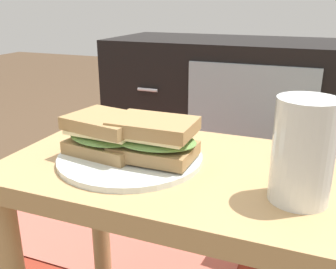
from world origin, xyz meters
TOP-DOWN VIEW (x-y plane):
  - side_table at (0.00, 0.00)m, footprint 0.56×0.36m
  - tv_cabinet at (-0.11, 0.95)m, footprint 0.96×0.46m
  - area_rug at (-0.36, 0.51)m, footprint 1.05×0.86m
  - plate at (-0.07, -0.02)m, footprint 0.25×0.25m
  - sandwich_front at (-0.11, -0.02)m, footprint 0.15×0.12m
  - sandwich_back at (-0.02, -0.02)m, footprint 0.15×0.10m
  - beer_glass at (0.21, -0.06)m, footprint 0.08×0.08m
  - coaster at (0.20, 0.09)m, footprint 0.08×0.08m
  - paper_bag at (0.19, 0.46)m, footprint 0.25×0.20m

SIDE VIEW (x-z plane):
  - area_rug at x=-0.36m, z-range 0.00..0.01m
  - paper_bag at x=0.19m, z-range 0.00..0.33m
  - tv_cabinet at x=-0.11m, z-range 0.00..0.58m
  - side_table at x=0.00m, z-range 0.14..0.60m
  - coaster at x=0.20m, z-range 0.46..0.47m
  - plate at x=-0.07m, z-range 0.46..0.47m
  - sandwich_front at x=-0.11m, z-range 0.47..0.54m
  - sandwich_back at x=-0.02m, z-range 0.47..0.54m
  - beer_glass at x=0.21m, z-range 0.46..0.60m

